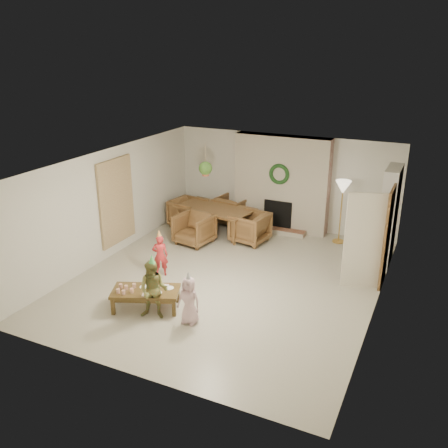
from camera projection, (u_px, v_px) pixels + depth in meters
The scene contains 56 objects.
floor at pixel (229, 278), 10.21m from camera, with size 7.00×7.00×0.00m, color #B7B29E.
ceiling at pixel (229, 163), 9.33m from camera, with size 7.00×7.00×0.00m, color white.
wall_back at pixel (284, 181), 12.73m from camera, with size 7.00×7.00×0.00m, color silver.
wall_front at pixel (126, 301), 6.80m from camera, with size 7.00×7.00×0.00m, color silver.
wall_left at pixel (110, 204), 10.96m from camera, with size 7.00×7.00×0.00m, color silver.
wall_right at pixel (382, 248), 8.57m from camera, with size 7.00×7.00×0.00m, color silver.
fireplace_mass at pixel (282, 183), 12.56m from camera, with size 2.50×0.40×2.50m, color #4C1416.
fireplace_hearth at pixel (275, 230), 12.68m from camera, with size 1.60×0.30×0.12m, color brown.
fireplace_firebox at pixel (278, 214), 12.69m from camera, with size 0.75×0.12×0.75m, color black.
fireplace_wreath at pixel (279, 174), 12.26m from camera, with size 0.54×0.54×0.10m, color #173D18.
floor_lamp_base at pixel (338, 241), 12.08m from camera, with size 0.30×0.30×0.03m, color gold.
floor_lamp_post at pixel (341, 214), 11.83m from camera, with size 0.03×0.03×1.43m, color gold.
floor_lamp_shade at pixel (343, 187), 11.59m from camera, with size 0.38×0.38×0.32m, color beige.
bookshelf_carcass at pixel (389, 216), 10.64m from camera, with size 0.30×1.00×2.20m, color white.
bookshelf_shelf_a at pixel (384, 243), 10.87m from camera, with size 0.30×0.92×0.03m, color white.
bookshelf_shelf_b at pixel (386, 226), 10.73m from camera, with size 0.30×0.92×0.03m, color white.
bookshelf_shelf_c at pixel (389, 209), 10.59m from camera, with size 0.30×0.92×0.03m, color white.
bookshelf_shelf_d at pixel (391, 192), 10.45m from camera, with size 0.30×0.92×0.03m, color white.
books_row_lower at pixel (383, 239), 10.71m from camera, with size 0.20×0.40×0.24m, color #AB1F25.
books_row_mid at pixel (387, 220), 10.73m from camera, with size 0.20×0.44×0.24m, color navy.
books_row_upper at pixel (388, 205), 10.47m from camera, with size 0.20×0.36×0.22m, color gold.
door_frame at pixel (387, 237), 9.69m from camera, with size 0.05×0.86×2.04m, color brown.
door_leaf at pixel (364, 241), 9.52m from camera, with size 0.05×0.80×2.00m, color beige.
curtain_panel at pixel (116, 201), 11.12m from camera, with size 0.06×1.20×2.00m, color #C0B288.
dining_table at pixel (214, 220), 12.55m from camera, with size 1.97×1.10×0.69m, color brown.
dining_chair_near at pixel (194, 229), 11.87m from camera, with size 0.82×0.84×0.77m, color brown.
dining_chair_far at pixel (232, 210), 13.21m from camera, with size 0.82×0.84×0.77m, color brown.
dining_chair_left at pixel (188, 213), 12.99m from camera, with size 0.82×0.84×0.77m, color brown.
dining_chair_right at pixel (250, 227), 11.97m from camera, with size 0.82×0.84×0.77m, color brown.
hanging_plant_cord at pixel (205, 159), 11.24m from camera, with size 0.01×0.01×0.70m, color tan.
hanging_plant_pot at pixel (206, 173), 11.36m from camera, with size 0.16×0.16×0.12m, color #A54F35.
hanging_plant_foliage at pixel (205, 168), 11.32m from camera, with size 0.32×0.32×0.32m, color #2D511B.
coffee_table_top at pixel (146, 291), 8.94m from camera, with size 1.24×0.62×0.06m, color #533E1B.
coffee_table_apron at pixel (146, 294), 8.96m from camera, with size 1.14×0.52×0.08m, color #533E1B.
coffee_leg_fl at pixel (113, 306), 8.80m from camera, with size 0.07×0.07×0.32m, color #533E1B.
coffee_leg_fr at pixel (174, 308), 8.74m from camera, with size 0.07×0.07×0.32m, color #533E1B.
coffee_leg_bl at pixel (120, 293), 9.27m from camera, with size 0.07×0.07×0.32m, color #533E1B.
coffee_leg_br at pixel (178, 294), 9.22m from camera, with size 0.07×0.07×0.32m, color #533E1B.
cup_a at pixel (118, 291), 8.80m from camera, with size 0.07×0.07×0.09m, color white.
cup_b at pixel (121, 286), 8.98m from camera, with size 0.07×0.07×0.09m, color white.
cup_c at pixel (124, 292), 8.75m from camera, with size 0.07×0.07×0.09m, color white.
cup_d at pixel (126, 287), 8.93m from camera, with size 0.07×0.07×0.09m, color white.
cup_e at pixel (132, 291), 8.82m from camera, with size 0.07×0.07×0.09m, color white.
cup_f at pixel (134, 286), 9.00m from camera, with size 0.07×0.07×0.09m, color white.
plate_a at pixel (144, 287), 9.04m from camera, with size 0.17×0.17×0.01m, color white.
plate_b at pixel (157, 293), 8.83m from camera, with size 0.17×0.17×0.01m, color white.
plate_c at pixel (169, 288), 9.00m from camera, with size 0.17×0.17×0.01m, color white.
food_scoop at pixel (157, 291), 8.81m from camera, with size 0.07×0.07×0.07m, color tan.
napkin_left at pixel (146, 294), 8.77m from camera, with size 0.14×0.14×0.01m, color #E0A5A9.
napkin_right at pixel (165, 286), 9.07m from camera, with size 0.14×0.14×0.01m, color #E0A5A9.
child_red at pixel (160, 255), 10.20m from camera, with size 0.33×0.22×0.92m, color red.
party_hat_red at pixel (159, 234), 10.03m from camera, with size 0.13×0.13×0.17m, color #D4CE46.
child_plaid at pixel (154, 290), 8.57m from camera, with size 0.54×0.42×1.11m, color #9C652A.
party_hat_plaid at pixel (152, 260), 8.36m from camera, with size 0.13×0.13×0.18m, color #51BE5B.
child_pink at pixel (189, 300), 8.44m from camera, with size 0.43×0.28×0.89m, color beige.
party_hat_pink at pixel (188, 276), 8.27m from camera, with size 0.12×0.12×0.16m, color #AFAFB6.
Camera 1 is at (3.80, -8.32, 4.66)m, focal length 38.58 mm.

